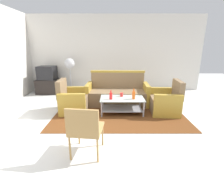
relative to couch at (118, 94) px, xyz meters
The scene contains 14 objects.
ground_plane 1.47m from the couch, 91.08° to the right, with size 14.00×14.00×0.00m, color white.
wall_back 1.95m from the couch, 90.95° to the left, with size 6.52×0.12×2.80m.
rug 0.72m from the couch, 88.09° to the right, with size 3.23×2.09×0.01m, color brown.
couch is the anchor object (origin of this frame).
armchair_left 1.31m from the couch, 153.81° to the right, with size 0.72×0.78×0.85m.
armchair_right 1.39m from the couch, 28.41° to the right, with size 0.75×0.80×0.85m.
coffee_table 0.69m from the couch, 81.70° to the right, with size 1.10×0.60×0.40m.
bottle_red 0.83m from the couch, 103.36° to the right, with size 0.08×0.08×0.23m.
bottle_orange 0.88m from the couch, 63.79° to the right, with size 0.08×0.08×0.27m.
cup 0.59m from the couch, 80.79° to the right, with size 0.08×0.08×0.10m, color red.
tv_stand 2.73m from the couch, 155.95° to the left, with size 0.80×0.50×0.52m, color black.
television 2.77m from the couch, 155.90° to the left, with size 0.64×0.50×0.48m.
pedestal_fan 2.16m from the couch, 145.26° to the left, with size 0.36×0.36×1.27m.
wicker_chair 2.41m from the couch, 103.57° to the right, with size 0.53×0.53×0.84m.
Camera 1 is at (-0.13, -3.00, 1.66)m, focal length 24.98 mm.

